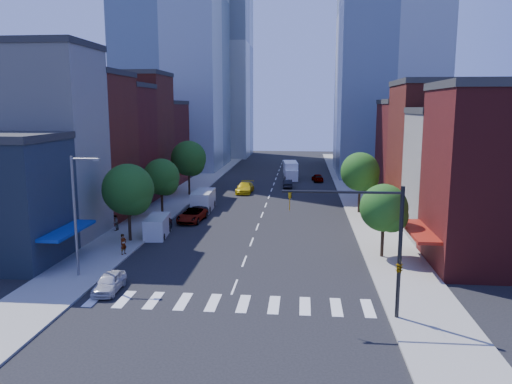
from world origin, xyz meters
TOP-DOWN VIEW (x-y plane):
  - ground at (0.00, 0.00)m, footprint 220.00×220.00m
  - sidewalk_left at (-12.50, 40.00)m, footprint 5.00×120.00m
  - sidewalk_right at (12.50, 40.00)m, footprint 5.00×120.00m
  - crosswalk at (0.00, -3.00)m, footprint 19.00×3.00m
  - bldg_left_1 at (-21.00, 12.00)m, footprint 12.00×8.00m
  - bldg_left_2 at (-21.00, 20.50)m, footprint 12.00×9.00m
  - bldg_left_3 at (-21.00, 29.00)m, footprint 12.00×8.00m
  - bldg_left_4 at (-21.00, 37.50)m, footprint 12.00×9.00m
  - bldg_left_5 at (-21.00, 47.00)m, footprint 12.00×10.00m
  - bldg_right_1 at (21.00, 15.00)m, footprint 12.00×8.00m
  - bldg_right_2 at (21.00, 24.00)m, footprint 12.00×10.00m
  - bldg_right_3 at (21.00, 34.00)m, footprint 12.00×10.00m
  - tower_ne at (20.00, 62.00)m, footprint 18.00×20.00m
  - tower_far_w at (-18.00, 95.00)m, footprint 18.00×18.00m
  - traffic_signal at (9.94, -4.50)m, footprint 7.24×2.24m
  - streetlight at (-11.81, 1.00)m, footprint 2.25×0.25m
  - tree_left_near at (-11.35, 10.92)m, footprint 4.80×4.80m
  - tree_left_mid at (-11.35, 21.92)m, footprint 4.20×4.20m
  - tree_left_far at (-11.35, 35.92)m, footprint 5.00×5.00m
  - tree_right_near at (11.65, 7.92)m, footprint 4.00×4.00m
  - tree_right_far at (11.65, 25.92)m, footprint 4.60×4.60m
  - parked_car_front at (-8.53, -1.68)m, footprint 1.65×3.86m
  - parked_car_second at (-9.50, 13.48)m, footprint 1.91×5.03m
  - parked_car_third at (-7.50, 19.84)m, footprint 2.88×5.40m
  - parked_car_rear at (-7.50, 24.59)m, footprint 2.74×5.52m
  - cargo_van_near at (-9.49, 13.12)m, footprint 2.35×4.89m
  - cargo_van_far at (-7.50, 26.13)m, footprint 2.43×5.70m
  - taxi at (-3.77, 38.90)m, footprint 2.48×5.54m
  - traffic_car_oncoming at (2.36, 44.26)m, footprint 1.68×4.10m
  - traffic_car_far at (7.27, 51.37)m, footprint 2.12×4.13m
  - box_truck at (2.61, 53.86)m, footprint 2.87×7.69m
  - pedestrian_near at (-10.50, 6.54)m, footprint 0.66×0.77m
  - pedestrian_far at (-14.29, 14.55)m, footprint 0.66×0.82m

SIDE VIEW (x-z plane):
  - ground at x=0.00m, z-range 0.00..0.00m
  - crosswalk at x=0.00m, z-range 0.00..0.01m
  - sidewalk_left at x=-12.50m, z-range 0.00..0.15m
  - sidewalk_right at x=12.50m, z-range 0.00..0.15m
  - parked_car_front at x=-8.53m, z-range 0.00..1.30m
  - traffic_car_oncoming at x=2.36m, z-range 0.00..1.32m
  - traffic_car_far at x=7.27m, z-range 0.00..1.35m
  - parked_car_third at x=-7.50m, z-range 0.00..1.44m
  - parked_car_rear at x=-7.50m, z-range 0.00..1.54m
  - taxi at x=-3.77m, z-range 0.00..1.58m
  - parked_car_second at x=-9.50m, z-range 0.00..1.64m
  - pedestrian_far at x=-14.29m, z-range 0.15..1.76m
  - cargo_van_near at x=-9.49m, z-range -0.01..2.01m
  - pedestrian_near at x=-10.50m, z-range 0.15..1.93m
  - cargo_van_far at x=-7.50m, z-range -0.01..2.39m
  - box_truck at x=2.61m, z-range -0.08..2.95m
  - traffic_signal at x=9.94m, z-range 0.16..8.16m
  - tree_right_near at x=11.65m, z-range 1.09..7.29m
  - tree_left_mid at x=-11.35m, z-range 1.20..7.85m
  - tree_right_far at x=11.65m, z-range 1.26..8.46m
  - tree_left_near at x=-11.35m, z-range 1.22..8.52m
  - tree_left_far at x=-11.35m, z-range 1.33..9.08m
  - streetlight at x=-11.81m, z-range 0.78..9.78m
  - bldg_right_1 at x=21.00m, z-range 0.00..12.00m
  - bldg_left_5 at x=-21.00m, z-range 0.00..13.00m
  - bldg_right_3 at x=21.00m, z-range 0.00..13.00m
  - bldg_left_3 at x=-21.00m, z-range 0.00..15.00m
  - bldg_right_2 at x=21.00m, z-range 0.00..15.00m
  - bldg_left_2 at x=-21.00m, z-range 0.00..16.00m
  - bldg_left_4 at x=-21.00m, z-range 0.00..17.00m
  - bldg_left_1 at x=-21.00m, z-range 0.00..18.00m
  - tower_far_w at x=-18.00m, z-range 0.00..56.00m
  - tower_ne at x=20.00m, z-range 0.00..60.00m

